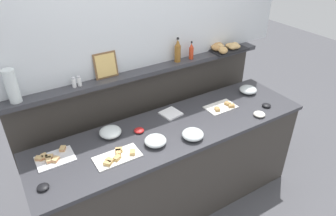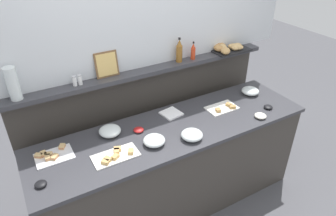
{
  "view_description": "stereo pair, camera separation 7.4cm",
  "coord_description": "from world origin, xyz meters",
  "px_view_note": "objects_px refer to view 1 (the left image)",
  "views": [
    {
      "loc": [
        -1.2,
        -1.84,
        2.49
      ],
      "look_at": [
        -0.01,
        0.1,
        1.09
      ],
      "focal_mm": 32.81,
      "sensor_mm": 36.0,
      "label": 1
    },
    {
      "loc": [
        -1.13,
        -1.88,
        2.49
      ],
      "look_at": [
        -0.01,
        0.1,
        1.09
      ],
      "focal_mm": 32.81,
      "sensor_mm": 36.0,
      "label": 2
    }
  ],
  "objects_px": {
    "glass_bowl_small": "(155,141)",
    "pepper_shaker": "(79,81)",
    "bread_basket": "(224,47)",
    "condiment_bowl_teal": "(266,105)",
    "condiment_bowl_red": "(139,130)",
    "water_carafe": "(12,86)",
    "salt_shaker": "(74,82)",
    "glass_bowl_large": "(110,132)",
    "glass_bowl_extra": "(248,90)",
    "napkin_stack": "(171,113)",
    "vinegar_bottle_amber": "(178,51)",
    "sandwich_platter_side": "(53,158)",
    "glass_bowl_medium": "(193,135)",
    "framed_picture": "(106,65)",
    "condiment_bowl_cream": "(43,187)",
    "sandwich_platter_rear": "(222,107)",
    "hot_sauce_bottle": "(191,51)",
    "condiment_bowl_dark": "(259,114)",
    "sandwich_platter_front": "(117,157)"
  },
  "relations": [
    {
      "from": "sandwich_platter_side",
      "to": "framed_picture",
      "type": "xyz_separation_m",
      "value": [
        0.62,
        0.36,
        0.48
      ]
    },
    {
      "from": "napkin_stack",
      "to": "glass_bowl_medium",
      "type": "bearing_deg",
      "value": -95.28
    },
    {
      "from": "napkin_stack",
      "to": "salt_shaker",
      "type": "height_order",
      "value": "salt_shaker"
    },
    {
      "from": "sandwich_platter_front",
      "to": "condiment_bowl_red",
      "type": "distance_m",
      "value": 0.36
    },
    {
      "from": "sandwich_platter_front",
      "to": "sandwich_platter_rear",
      "type": "bearing_deg",
      "value": 7.37
    },
    {
      "from": "condiment_bowl_teal",
      "to": "framed_picture",
      "type": "distance_m",
      "value": 1.57
    },
    {
      "from": "glass_bowl_medium",
      "to": "hot_sauce_bottle",
      "type": "bearing_deg",
      "value": 56.92
    },
    {
      "from": "glass_bowl_extra",
      "to": "napkin_stack",
      "type": "relative_size",
      "value": 1.06
    },
    {
      "from": "sandwich_platter_side",
      "to": "hot_sauce_bottle",
      "type": "xyz_separation_m",
      "value": [
        1.48,
        0.31,
        0.45
      ]
    },
    {
      "from": "hot_sauce_bottle",
      "to": "bread_basket",
      "type": "xyz_separation_m",
      "value": [
        0.42,
        -0.0,
        -0.04
      ]
    },
    {
      "from": "glass_bowl_medium",
      "to": "pepper_shaker",
      "type": "bearing_deg",
      "value": 136.29
    },
    {
      "from": "glass_bowl_small",
      "to": "condiment_bowl_dark",
      "type": "height_order",
      "value": "glass_bowl_small"
    },
    {
      "from": "glass_bowl_medium",
      "to": "condiment_bowl_dark",
      "type": "height_order",
      "value": "glass_bowl_medium"
    },
    {
      "from": "salt_shaker",
      "to": "framed_picture",
      "type": "bearing_deg",
      "value": 7.4
    },
    {
      "from": "condiment_bowl_teal",
      "to": "glass_bowl_extra",
      "type": "bearing_deg",
      "value": 81.57
    },
    {
      "from": "glass_bowl_small",
      "to": "condiment_bowl_red",
      "type": "bearing_deg",
      "value": 99.25
    },
    {
      "from": "glass_bowl_small",
      "to": "condiment_bowl_red",
      "type": "distance_m",
      "value": 0.22
    },
    {
      "from": "salt_shaker",
      "to": "bread_basket",
      "type": "distance_m",
      "value": 1.58
    },
    {
      "from": "condiment_bowl_red",
      "to": "water_carafe",
      "type": "distance_m",
      "value": 1.03
    },
    {
      "from": "condiment_bowl_red",
      "to": "salt_shaker",
      "type": "distance_m",
      "value": 0.67
    },
    {
      "from": "glass_bowl_small",
      "to": "glass_bowl_extra",
      "type": "bearing_deg",
      "value": 11.2
    },
    {
      "from": "bread_basket",
      "to": "water_carafe",
      "type": "height_order",
      "value": "water_carafe"
    },
    {
      "from": "condiment_bowl_teal",
      "to": "napkin_stack",
      "type": "relative_size",
      "value": 0.5
    },
    {
      "from": "sandwich_platter_rear",
      "to": "framed_picture",
      "type": "distance_m",
      "value": 1.16
    },
    {
      "from": "sandwich_platter_front",
      "to": "water_carafe",
      "type": "xyz_separation_m",
      "value": [
        -0.54,
        0.56,
        0.5
      ]
    },
    {
      "from": "framed_picture",
      "to": "bread_basket",
      "type": "bearing_deg",
      "value": -2.24
    },
    {
      "from": "condiment_bowl_teal",
      "to": "framed_picture",
      "type": "xyz_separation_m",
      "value": [
        -1.34,
        0.66,
        0.48
      ]
    },
    {
      "from": "condiment_bowl_cream",
      "to": "salt_shaker",
      "type": "relative_size",
      "value": 0.95
    },
    {
      "from": "sandwich_platter_side",
      "to": "glass_bowl_small",
      "type": "relative_size",
      "value": 1.57
    },
    {
      "from": "condiment_bowl_cream",
      "to": "salt_shaker",
      "type": "xyz_separation_m",
      "value": [
        0.46,
        0.59,
        0.41
      ]
    },
    {
      "from": "sandwich_platter_rear",
      "to": "glass_bowl_extra",
      "type": "xyz_separation_m",
      "value": [
        0.43,
        0.09,
        0.02
      ]
    },
    {
      "from": "bread_basket",
      "to": "hot_sauce_bottle",
      "type": "bearing_deg",
      "value": 179.45
    },
    {
      "from": "sandwich_platter_side",
      "to": "bread_basket",
      "type": "xyz_separation_m",
      "value": [
        1.9,
        0.31,
        0.41
      ]
    },
    {
      "from": "sandwich_platter_front",
      "to": "salt_shaker",
      "type": "relative_size",
      "value": 4.08
    },
    {
      "from": "glass_bowl_large",
      "to": "salt_shaker",
      "type": "xyz_separation_m",
      "value": [
        -0.16,
        0.27,
        0.39
      ]
    },
    {
      "from": "vinegar_bottle_amber",
      "to": "framed_picture",
      "type": "xyz_separation_m",
      "value": [
        -0.71,
        0.03,
        0.01
      ]
    },
    {
      "from": "sandwich_platter_rear",
      "to": "hot_sauce_bottle",
      "type": "distance_m",
      "value": 0.61
    },
    {
      "from": "pepper_shaker",
      "to": "condiment_bowl_teal",
      "type": "bearing_deg",
      "value": -21.45
    },
    {
      "from": "napkin_stack",
      "to": "bread_basket",
      "type": "height_order",
      "value": "bread_basket"
    },
    {
      "from": "condiment_bowl_red",
      "to": "condiment_bowl_cream",
      "type": "distance_m",
      "value": 0.88
    },
    {
      "from": "sandwich_platter_front",
      "to": "condiment_bowl_dark",
      "type": "relative_size",
      "value": 3.29
    },
    {
      "from": "glass_bowl_small",
      "to": "condiment_bowl_red",
      "type": "relative_size",
      "value": 2.04
    },
    {
      "from": "bread_basket",
      "to": "condiment_bowl_teal",
      "type": "bearing_deg",
      "value": -84.55
    },
    {
      "from": "vinegar_bottle_amber",
      "to": "sandwich_platter_side",
      "type": "bearing_deg",
      "value": -166.21
    },
    {
      "from": "water_carafe",
      "to": "glass_bowl_large",
      "type": "bearing_deg",
      "value": -23.94
    },
    {
      "from": "glass_bowl_large",
      "to": "glass_bowl_extra",
      "type": "relative_size",
      "value": 1.03
    },
    {
      "from": "sandwich_platter_rear",
      "to": "pepper_shaker",
      "type": "height_order",
      "value": "pepper_shaker"
    },
    {
      "from": "glass_bowl_medium",
      "to": "condiment_bowl_red",
      "type": "relative_size",
      "value": 2.07
    },
    {
      "from": "glass_bowl_small",
      "to": "pepper_shaker",
      "type": "distance_m",
      "value": 0.79
    },
    {
      "from": "napkin_stack",
      "to": "water_carafe",
      "type": "xyz_separation_m",
      "value": [
        -1.21,
        0.25,
        0.51
      ]
    }
  ]
}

